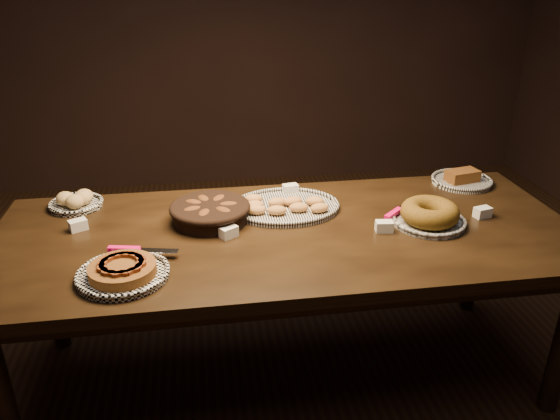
{
  "coord_description": "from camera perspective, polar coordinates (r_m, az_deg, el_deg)",
  "views": [
    {
      "loc": [
        -0.33,
        -1.98,
        1.76
      ],
      "look_at": [
        -0.02,
        0.05,
        0.82
      ],
      "focal_mm": 35.0,
      "sensor_mm": 36.0,
      "label": 1
    }
  ],
  "objects": [
    {
      "name": "ground",
      "position": [
        2.67,
        0.68,
        -16.62
      ],
      "size": [
        5.0,
        5.0,
        0.0
      ],
      "primitive_type": "plane",
      "color": "black",
      "rests_on": "ground"
    },
    {
      "name": "buffet_table",
      "position": [
        2.28,
        0.77,
        -3.76
      ],
      "size": [
        2.4,
        1.0,
        0.75
      ],
      "color": "black",
      "rests_on": "ground"
    },
    {
      "name": "apple_tart_plate",
      "position": [
        1.99,
        -16.09,
        -6.18
      ],
      "size": [
        0.36,
        0.34,
        0.06
      ],
      "rotation": [
        0.0,
        0.0,
        -0.16
      ],
      "color": "white",
      "rests_on": "buffet_table"
    },
    {
      "name": "madeleine_platter",
      "position": [
        2.42,
        0.46,
        0.42
      ],
      "size": [
        0.48,
        0.39,
        0.05
      ],
      "rotation": [
        0.0,
        0.0,
        0.19
      ],
      "color": "black",
      "rests_on": "buffet_table"
    },
    {
      "name": "bundt_cake_plate",
      "position": [
        2.37,
        15.32,
        -0.53
      ],
      "size": [
        0.34,
        0.37,
        0.1
      ],
      "rotation": [
        0.0,
        0.0,
        -0.31
      ],
      "color": "black",
      "rests_on": "buffet_table"
    },
    {
      "name": "croissant_basket",
      "position": [
        2.32,
        -7.33,
        -0.08
      ],
      "size": [
        0.41,
        0.41,
        0.09
      ],
      "rotation": [
        0.0,
        0.0,
        0.39
      ],
      "color": "black",
      "rests_on": "buffet_table"
    },
    {
      "name": "bread_roll_plate",
      "position": [
        2.61,
        -20.51,
        0.87
      ],
      "size": [
        0.24,
        0.24,
        0.08
      ],
      "rotation": [
        0.0,
        0.0,
        0.03
      ],
      "color": "white",
      "rests_on": "buffet_table"
    },
    {
      "name": "loaf_plate",
      "position": [
        2.86,
        18.47,
        3.05
      ],
      "size": [
        0.3,
        0.3,
        0.07
      ],
      "rotation": [
        0.0,
        0.0,
        0.2
      ],
      "color": "black",
      "rests_on": "buffet_table"
    },
    {
      "name": "tent_cards",
      "position": [
        2.32,
        1.56,
        -0.63
      ],
      "size": [
        1.78,
        0.51,
        0.04
      ],
      "color": "white",
      "rests_on": "buffet_table"
    }
  ]
}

